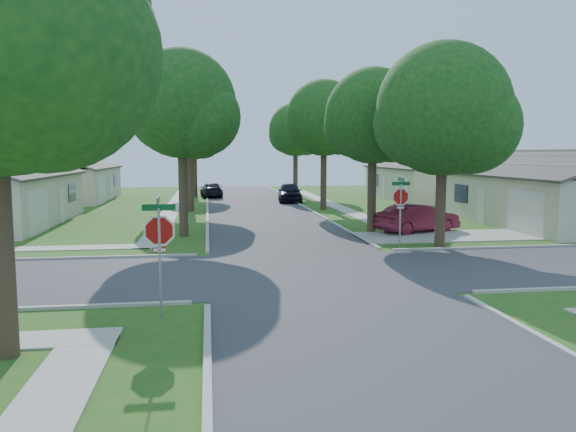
% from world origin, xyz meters
% --- Properties ---
extents(ground, '(100.00, 100.00, 0.00)m').
position_xyz_m(ground, '(0.00, 0.00, 0.00)').
color(ground, '#215E19').
rests_on(ground, ground).
extents(road_ns, '(7.00, 100.00, 0.02)m').
position_xyz_m(road_ns, '(0.00, 0.00, 0.00)').
color(road_ns, '#333335').
rests_on(road_ns, ground).
extents(sidewalk_ne, '(1.20, 40.00, 0.04)m').
position_xyz_m(sidewalk_ne, '(6.10, 26.00, 0.02)').
color(sidewalk_ne, '#9E9B91').
rests_on(sidewalk_ne, ground).
extents(sidewalk_nw, '(1.20, 40.00, 0.04)m').
position_xyz_m(sidewalk_nw, '(-6.10, 26.00, 0.02)').
color(sidewalk_nw, '#9E9B91').
rests_on(sidewalk_nw, ground).
extents(driveway, '(8.80, 3.60, 0.05)m').
position_xyz_m(driveway, '(7.90, 7.10, 0.03)').
color(driveway, '#9E9B91').
rests_on(driveway, ground).
extents(stop_sign_sw, '(1.05, 0.80, 2.98)m').
position_xyz_m(stop_sign_sw, '(-4.70, -4.70, 2.03)').
color(stop_sign_sw, gray).
rests_on(stop_sign_sw, ground).
extents(stop_sign_ne, '(1.05, 0.80, 2.98)m').
position_xyz_m(stop_sign_ne, '(4.70, 4.70, 2.03)').
color(stop_sign_ne, gray).
rests_on(stop_sign_ne, ground).
extents(tree_e_near, '(4.97, 4.80, 8.28)m').
position_xyz_m(tree_e_near, '(4.75, 9.01, 5.64)').
color(tree_e_near, '#38281C').
rests_on(tree_e_near, ground).
extents(tree_e_mid, '(5.59, 5.40, 9.21)m').
position_xyz_m(tree_e_mid, '(4.76, 21.01, 6.25)').
color(tree_e_mid, '#38281C').
rests_on(tree_e_mid, ground).
extents(tree_e_far, '(5.17, 5.00, 8.72)m').
position_xyz_m(tree_e_far, '(4.75, 34.01, 5.98)').
color(tree_e_far, '#38281C').
rests_on(tree_e_far, ground).
extents(tree_w_near, '(5.38, 5.20, 8.97)m').
position_xyz_m(tree_w_near, '(-4.64, 9.01, 6.12)').
color(tree_w_near, '#38281C').
rests_on(tree_w_near, ground).
extents(tree_w_mid, '(5.80, 5.60, 9.56)m').
position_xyz_m(tree_w_mid, '(-4.64, 21.01, 6.49)').
color(tree_w_mid, '#38281C').
rests_on(tree_w_mid, ground).
extents(tree_w_far, '(4.76, 4.60, 8.04)m').
position_xyz_m(tree_w_far, '(-4.65, 34.01, 5.51)').
color(tree_w_far, '#38281C').
rests_on(tree_w_far, ground).
extents(tree_ne_corner, '(5.80, 5.60, 8.66)m').
position_xyz_m(tree_ne_corner, '(6.36, 4.21, 5.59)').
color(tree_ne_corner, '#38281C').
rests_on(tree_ne_corner, ground).
extents(house_ne_near, '(8.42, 13.60, 4.23)m').
position_xyz_m(house_ne_near, '(15.99, 11.00, 1.52)').
color(house_ne_near, beige).
rests_on(house_ne_near, ground).
extents(house_ne_far, '(8.42, 13.60, 4.23)m').
position_xyz_m(house_ne_far, '(15.99, 29.00, 1.52)').
color(house_ne_far, beige).
rests_on(house_ne_far, ground).
extents(house_nw_far, '(8.42, 13.60, 4.23)m').
position_xyz_m(house_nw_far, '(-15.99, 32.00, 1.52)').
color(house_nw_far, beige).
rests_on(house_nw_far, ground).
extents(car_driveway, '(4.69, 2.99, 1.46)m').
position_xyz_m(car_driveway, '(7.06, 8.70, 0.73)').
color(car_driveway, maroon).
rests_on(car_driveway, ground).
extents(car_curb_east, '(2.36, 4.87, 1.60)m').
position_xyz_m(car_curb_east, '(3.20, 27.39, 0.80)').
color(car_curb_east, black).
rests_on(car_curb_east, ground).
extents(car_curb_west, '(2.18, 4.67, 1.32)m').
position_xyz_m(car_curb_west, '(-3.20, 33.39, 0.66)').
color(car_curb_west, black).
rests_on(car_curb_west, ground).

